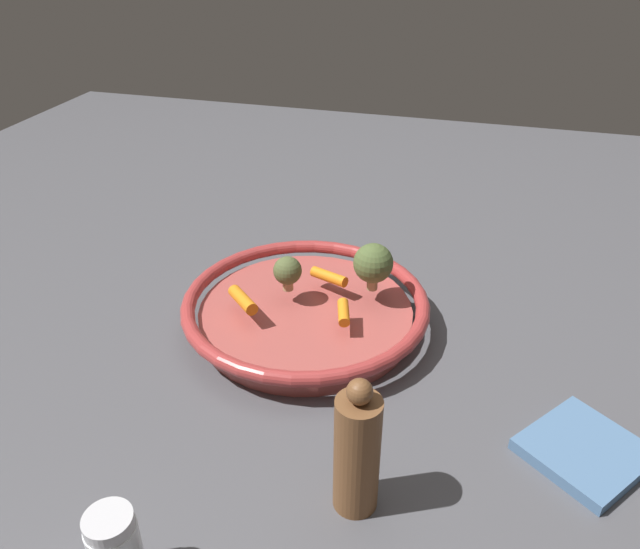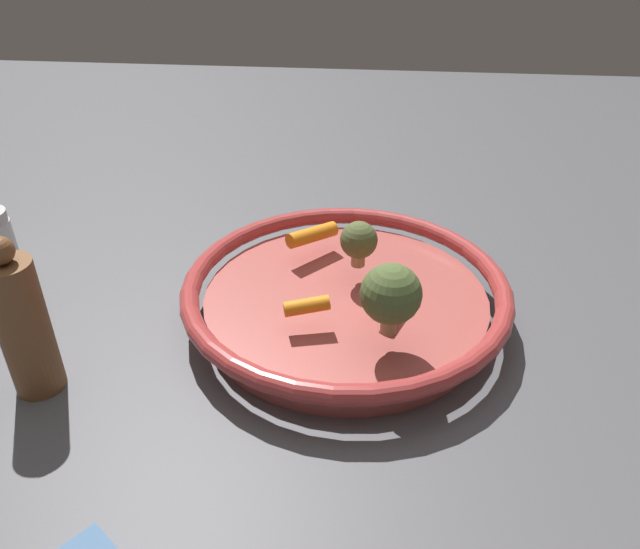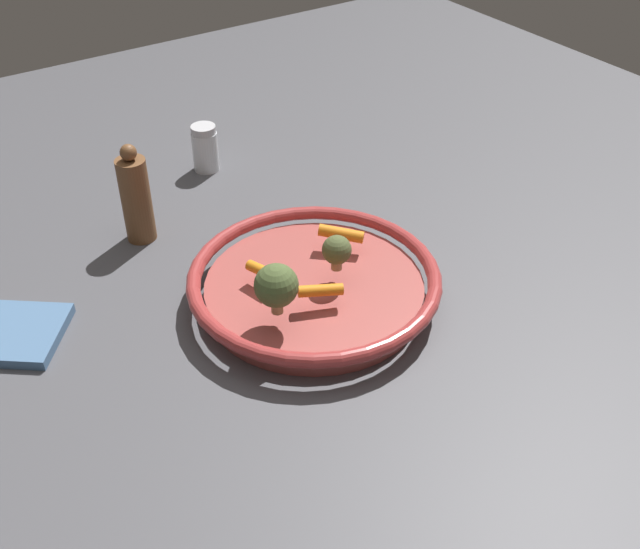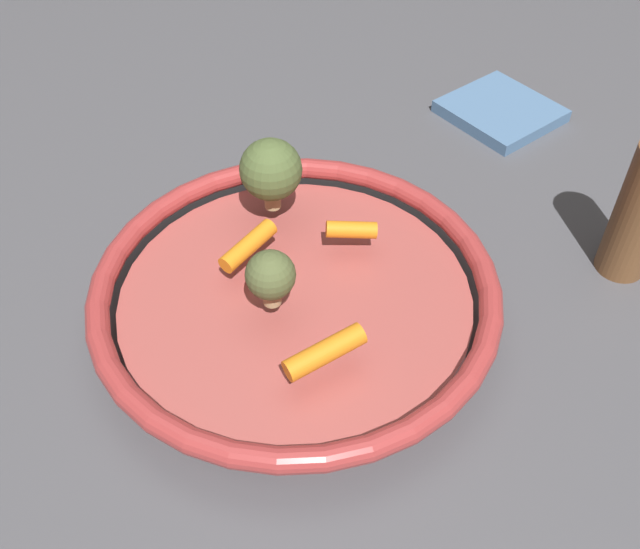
% 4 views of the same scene
% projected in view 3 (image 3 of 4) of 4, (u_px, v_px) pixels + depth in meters
% --- Properties ---
extents(ground_plane, '(2.01, 2.01, 0.00)m').
position_uv_depth(ground_plane, '(314.00, 300.00, 1.04)').
color(ground_plane, '#4C4C51').
extents(serving_bowl, '(0.34, 0.34, 0.05)m').
position_uv_depth(serving_bowl, '(314.00, 285.00, 1.02)').
color(serving_bowl, '#A84C47').
rests_on(serving_bowl, ground_plane).
extents(baby_carrot_right, '(0.06, 0.06, 0.02)m').
position_uv_depth(baby_carrot_right, '(341.00, 234.00, 1.07)').
color(baby_carrot_right, orange).
rests_on(baby_carrot_right, serving_bowl).
extents(baby_carrot_near_rim, '(0.04, 0.06, 0.02)m').
position_uv_depth(baby_carrot_near_rim, '(321.00, 290.00, 0.97)').
color(baby_carrot_near_rim, orange).
rests_on(baby_carrot_near_rim, serving_bowl).
extents(baby_carrot_center, '(0.05, 0.03, 0.02)m').
position_uv_depth(baby_carrot_center, '(261.00, 270.00, 1.00)').
color(baby_carrot_center, orange).
rests_on(baby_carrot_center, serving_bowl).
extents(broccoli_floret_large, '(0.04, 0.04, 0.05)m').
position_uv_depth(broccoli_floret_large, '(337.00, 251.00, 1.00)').
color(broccoli_floret_large, tan).
rests_on(broccoli_floret_large, serving_bowl).
extents(broccoli_floret_mid, '(0.05, 0.05, 0.07)m').
position_uv_depth(broccoli_floret_mid, '(276.00, 286.00, 0.92)').
color(broccoli_floret_mid, tan).
rests_on(broccoli_floret_mid, serving_bowl).
extents(salt_shaker, '(0.04, 0.04, 0.08)m').
position_uv_depth(salt_shaker, '(205.00, 148.00, 1.30)').
color(salt_shaker, silver).
rests_on(salt_shaker, ground_plane).
extents(pepper_mill, '(0.04, 0.04, 0.16)m').
position_uv_depth(pepper_mill, '(136.00, 198.00, 1.12)').
color(pepper_mill, brown).
rests_on(pepper_mill, ground_plane).
extents(dish_towel, '(0.16, 0.16, 0.01)m').
position_uv_depth(dish_towel, '(18.00, 334.00, 0.97)').
color(dish_towel, '#4C7099').
rests_on(dish_towel, ground_plane).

